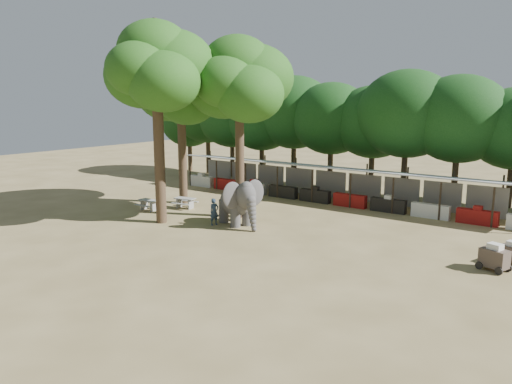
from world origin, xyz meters
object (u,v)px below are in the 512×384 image
Objects in this scene: yard_tree_back at (239,81)px; handler at (214,212)px; yard_tree_center at (157,69)px; picnic_table_far at (185,201)px; picnic_table_near at (149,203)px; cart_back at (512,253)px; elephant at (239,202)px; yard_tree_left at (181,88)px; cart_front at (494,257)px.

yard_tree_back reaches higher than handler.
yard_tree_center reaches higher than picnic_table_far.
yard_tree_back is at bearing 21.47° from handler.
picnic_table_near is at bearing -159.00° from yard_tree_back.
elephant is at bearing -155.98° from cart_back.
elephant is (4.41, 2.06, -7.81)m from yard_tree_center.
picnic_table_far is (-4.67, 2.30, -0.34)m from handler.
yard_tree_left is 7.52× the size of cart_front.
elephant is (7.41, -2.94, -6.80)m from yard_tree_left.
yard_tree_center is at bearing -27.75° from picnic_table_near.
yard_tree_back reaches higher than picnic_table_far.
cart_back is (20.47, 0.31, 0.06)m from picnic_table_far.
picnic_table_near is 2.45m from picnic_table_far.
picnic_table_near is (-0.08, -3.33, -7.73)m from yard_tree_left.
picnic_table_near is (-6.08, -2.33, -8.07)m from yard_tree_back.
elephant is 2.27× the size of picnic_table_far.
cart_back is (15.79, 2.60, -0.28)m from handler.
picnic_table_near is at bearing -157.34° from cart_back.
cart_front is (18.46, 2.43, -8.60)m from yard_tree_center.
handler is 1.27× the size of cart_back.
picnic_table_near is at bearing 151.51° from yard_tree_center.
elephant is 2.57× the size of cart_front.
yard_tree_back is 7.75× the size of cart_front.
yard_tree_center is 8.29× the size of picnic_table_near.
yard_tree_back is 9.25m from picnic_table_far.
yard_tree_left reaches higher than picnic_table_near.
yard_tree_center reaches higher than yard_tree_back.
yard_tree_center is 9.20m from elephant.
handler is 5.22m from picnic_table_far.
yard_tree_left is at bearing 76.64° from handler.
elephant is 14.09m from cart_front.
cart_back is at bearing -8.88° from picnic_table_far.
cart_front reaches higher than cart_back.
picnic_table_near is (-6.24, 0.42, -0.34)m from handler.
elephant reaches higher than handler.
yard_tree_center is at bearing -76.73° from picnic_table_far.
handler is (0.17, -2.75, -7.73)m from yard_tree_back.
cart_front is (19.97, -1.12, 0.13)m from picnic_table_far.
elephant is 7.55m from picnic_table_near.
cart_back is at bearing 6.39° from picnic_table_near.
picnic_table_far is at bearing 113.00° from yard_tree_center.
cart_back is at bearing 89.86° from cart_front.
yard_tree_left is 22.91m from cart_front.
picnic_table_far is at bearing -162.14° from cart_back.
picnic_table_far is 20.00m from cart_front.
yard_tree_left is 6.66× the size of picnic_table_far.
yard_tree_back is 8.21m from handler.
yard_tree_back is 6.87× the size of picnic_table_far.
yard_tree_back reaches higher than picnic_table_near.
yard_tree_center reaches higher than elephant.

